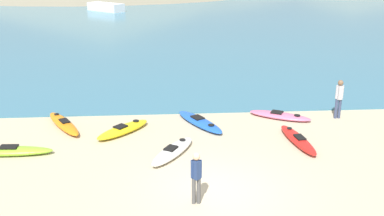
# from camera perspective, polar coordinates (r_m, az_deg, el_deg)

# --- Properties ---
(ground_plane) EXTENTS (400.00, 400.00, 0.00)m
(ground_plane) POSITION_cam_1_polar(r_m,az_deg,el_deg) (14.22, 3.14, -10.40)
(ground_plane) COLOR tan
(bay_water) EXTENTS (160.00, 70.00, 0.06)m
(bay_water) POSITION_cam_1_polar(r_m,az_deg,el_deg) (54.97, -2.35, 11.55)
(bay_water) COLOR teal
(bay_water) RESTS_ON ground_plane
(kayak_on_sand_0) EXTENTS (2.16, 3.18, 0.31)m
(kayak_on_sand_0) POSITION_cam_1_polar(r_m,az_deg,el_deg) (19.38, 0.97, -1.75)
(kayak_on_sand_0) COLOR blue
(kayak_on_sand_0) RESTS_ON ground_plane
(kayak_on_sand_1) EXTENTS (2.13, 3.12, 0.36)m
(kayak_on_sand_1) POSITION_cam_1_polar(r_m,az_deg,el_deg) (19.87, -16.00, -1.91)
(kayak_on_sand_1) COLOR orange
(kayak_on_sand_1) RESTS_ON ground_plane
(kayak_on_sand_3) EXTENTS (0.96, 3.09, 0.34)m
(kayak_on_sand_3) POSITION_cam_1_polar(r_m,az_deg,el_deg) (17.99, 13.28, -3.91)
(kayak_on_sand_3) COLOR red
(kayak_on_sand_3) RESTS_ON ground_plane
(kayak_on_sand_4) EXTENTS (1.99, 2.73, 0.36)m
(kayak_on_sand_4) POSITION_cam_1_polar(r_m,az_deg,el_deg) (16.49, -2.46, -5.48)
(kayak_on_sand_4) COLOR white
(kayak_on_sand_4) RESTS_ON ground_plane
(kayak_on_sand_5) EXTENTS (2.37, 2.50, 0.36)m
(kayak_on_sand_5) POSITION_cam_1_polar(r_m,az_deg,el_deg) (18.67, -8.74, -2.71)
(kayak_on_sand_5) COLOR yellow
(kayak_on_sand_5) RESTS_ON ground_plane
(kayak_on_sand_6) EXTENTS (3.56, 0.83, 0.34)m
(kayak_on_sand_6) POSITION_cam_1_polar(r_m,az_deg,el_deg) (17.87, -22.72, -5.06)
(kayak_on_sand_6) COLOR #8CCC2D
(kayak_on_sand_6) RESTS_ON ground_plane
(kayak_on_sand_7) EXTENTS (2.82, 2.04, 0.30)m
(kayak_on_sand_7) POSITION_cam_1_polar(r_m,az_deg,el_deg) (20.52, 11.10, -0.95)
(kayak_on_sand_7) COLOR #E5668C
(kayak_on_sand_7) RESTS_ON ground_plane
(person_near_foreground) EXTENTS (0.33, 0.29, 1.62)m
(person_near_foreground) POSITION_cam_1_polar(r_m,az_deg,el_deg) (13.09, 0.54, -8.49)
(person_near_foreground) COLOR #4C4C4C
(person_near_foreground) RESTS_ON ground_plane
(person_near_waterline) EXTENTS (0.36, 0.27, 1.77)m
(person_near_waterline) POSITION_cam_1_polar(r_m,az_deg,el_deg) (20.91, 18.18, 1.39)
(person_near_waterline) COLOR #384260
(person_near_waterline) RESTS_ON ground_plane
(moored_boat_1) EXTENTS (5.18, 5.05, 1.05)m
(moored_boat_1) POSITION_cam_1_polar(r_m,az_deg,el_deg) (61.06, -10.90, 12.48)
(moored_boat_1) COLOR white
(moored_boat_1) RESTS_ON bay_water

